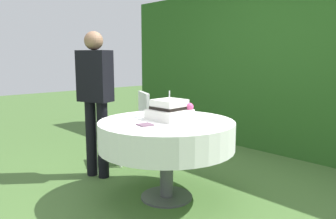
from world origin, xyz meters
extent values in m
plane|color=#476B33|center=(0.00, 0.00, 0.00)|extent=(20.00, 20.00, 0.00)
cube|color=#28561E|center=(0.00, 2.31, 1.16)|extent=(5.97, 0.50, 2.32)
cylinder|color=#4C4C51|center=(0.00, 0.00, 0.01)|extent=(0.49, 0.49, 0.02)
cylinder|color=#4C4C51|center=(0.00, 0.00, 0.36)|extent=(0.13, 0.13, 0.72)
cylinder|color=olive|center=(0.00, 0.00, 0.73)|extent=(1.23, 1.23, 0.03)
cylinder|color=white|center=(0.00, 0.00, 0.62)|extent=(1.26, 1.26, 0.26)
cube|color=white|center=(-0.04, 0.08, 0.79)|extent=(0.36, 0.36, 0.09)
cube|color=white|center=(-0.04, 0.08, 0.89)|extent=(0.28, 0.28, 0.09)
cube|color=black|center=(-0.04, 0.08, 0.86)|extent=(0.29, 0.29, 0.03)
sphere|color=#E04C8C|center=(0.08, 0.22, 0.86)|extent=(0.08, 0.08, 0.08)
cylinder|color=silver|center=(-0.04, 0.08, 0.98)|extent=(0.01, 0.01, 0.08)
cylinder|color=white|center=(-0.42, 0.07, 0.75)|extent=(0.12, 0.12, 0.01)
cylinder|color=white|center=(-0.33, -0.06, 0.75)|extent=(0.12, 0.12, 0.01)
cube|color=#6B4C60|center=(0.02, -0.27, 0.75)|extent=(0.13, 0.13, 0.01)
cylinder|color=white|center=(-1.33, 0.32, 0.23)|extent=(0.03, 0.03, 0.45)
cylinder|color=white|center=(-1.03, 0.19, 0.23)|extent=(0.03, 0.03, 0.45)
cylinder|color=white|center=(-1.20, 0.61, 0.23)|extent=(0.03, 0.03, 0.45)
cylinder|color=white|center=(-0.91, 0.48, 0.23)|extent=(0.03, 0.03, 0.45)
cube|color=white|center=(-1.12, 0.40, 0.47)|extent=(0.53, 0.53, 0.04)
cube|color=white|center=(-1.05, 0.56, 0.69)|extent=(0.38, 0.20, 0.40)
cylinder|color=black|center=(-1.03, -0.20, 0.42)|extent=(0.12, 0.12, 0.85)
cylinder|color=black|center=(-0.88, -0.14, 0.42)|extent=(0.12, 0.12, 0.85)
cube|color=black|center=(-0.96, -0.17, 1.12)|extent=(0.41, 0.32, 0.55)
sphere|color=#8C664C|center=(-0.96, -0.17, 1.50)|extent=(0.20, 0.20, 0.20)
camera|label=1|loc=(2.24, -2.04, 1.33)|focal=35.79mm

